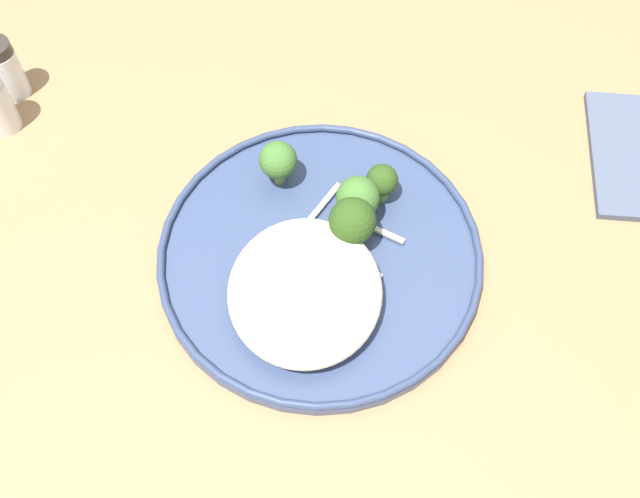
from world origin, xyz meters
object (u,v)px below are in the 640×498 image
object	(u,v)px
seared_scallop_right_edge	(350,294)
folded_napkin	(638,156)
dinner_plate	(320,255)
seared_scallop_tiny_bay	(330,314)
pepper_shaker	(5,69)
broccoli_floret_small_sprig	(382,181)
broccoli_floret_front_edge	(278,161)
seared_scallop_half_hidden	(295,286)
seared_scallop_center_golden	(301,327)
broccoli_floret_rear_charred	(358,198)
broccoli_floret_right_tilted	(353,221)

from	to	relation	value
seared_scallop_right_edge	folded_napkin	distance (m)	0.33
dinner_plate	folded_napkin	bearing A→B (deg)	-68.37
seared_scallop_tiny_bay	pepper_shaker	xyz separation A→B (m)	(0.26, 0.33, 0.01)
dinner_plate	broccoli_floret_small_sprig	xyz separation A→B (m)	(0.06, -0.05, 0.03)
broccoli_floret_front_edge	folded_napkin	xyz separation A→B (m)	(0.04, -0.35, -0.04)
seared_scallop_right_edge	folded_napkin	size ratio (longest dim) A/B	0.20
seared_scallop_half_hidden	seared_scallop_center_golden	size ratio (longest dim) A/B	1.02
seared_scallop_half_hidden	folded_napkin	world-z (taller)	seared_scallop_half_hidden
seared_scallop_center_golden	pepper_shaker	size ratio (longest dim) A/B	0.45
seared_scallop_tiny_bay	broccoli_floret_rear_charred	distance (m)	0.11
seared_scallop_right_edge	seared_scallop_half_hidden	world-z (taller)	seared_scallop_right_edge
seared_scallop_tiny_bay	broccoli_floret_right_tilted	size ratio (longest dim) A/B	0.45
seared_scallop_tiny_bay	folded_napkin	world-z (taller)	seared_scallop_tiny_bay
dinner_plate	seared_scallop_half_hidden	size ratio (longest dim) A/B	9.42
broccoli_floret_right_tilted	folded_napkin	distance (m)	0.30
dinner_plate	broccoli_floret_front_edge	size ratio (longest dim) A/B	5.85
broccoli_floret_front_edge	broccoli_floret_right_tilted	bearing A→B (deg)	-134.35
broccoli_floret_rear_charred	broccoli_floret_small_sprig	world-z (taller)	broccoli_floret_rear_charred
seared_scallop_half_hidden	pepper_shaker	size ratio (longest dim) A/B	0.46
seared_scallop_tiny_bay	folded_napkin	xyz separation A→B (m)	(0.18, -0.30, -0.02)
broccoli_floret_front_edge	broccoli_floret_right_tilted	world-z (taller)	broccoli_floret_right_tilted
broccoli_floret_right_tilted	broccoli_floret_small_sprig	xyz separation A→B (m)	(0.05, -0.03, -0.01)
broccoli_floret_front_edge	seared_scallop_half_hidden	bearing A→B (deg)	-170.75
broccoli_floret_rear_charred	seared_scallop_tiny_bay	bearing A→B (deg)	167.75
seared_scallop_right_edge	pepper_shaker	bearing A→B (deg)	55.49
broccoli_floret_front_edge	broccoli_floret_right_tilted	size ratio (longest dim) A/B	0.88
seared_scallop_center_golden	broccoli_floret_front_edge	xyz separation A→B (m)	(0.16, 0.03, 0.02)
seared_scallop_tiny_bay	pepper_shaker	bearing A→B (deg)	52.05
folded_napkin	pepper_shaker	bearing A→B (deg)	83.49
broccoli_floret_small_sprig	pepper_shaker	world-z (taller)	pepper_shaker
dinner_plate	seared_scallop_tiny_bay	distance (m)	0.06
broccoli_floret_front_edge	seared_scallop_right_edge	bearing A→B (deg)	-151.80
dinner_plate	seared_scallop_center_golden	xyz separation A→B (m)	(-0.08, 0.01, 0.01)
dinner_plate	broccoli_floret_rear_charred	bearing A→B (deg)	-39.11
broccoli_floret_rear_charred	broccoli_floret_right_tilted	bearing A→B (deg)	169.96
seared_scallop_center_golden	broccoli_floret_small_sprig	size ratio (longest dim) A/B	0.73
folded_napkin	pepper_shaker	xyz separation A→B (m)	(0.07, 0.62, 0.03)
folded_napkin	broccoli_floret_rear_charred	bearing A→B (deg)	106.59
seared_scallop_right_edge	folded_napkin	bearing A→B (deg)	-59.35
dinner_plate	folded_napkin	world-z (taller)	dinner_plate
broccoli_floret_small_sprig	folded_napkin	size ratio (longest dim) A/B	0.27
seared_scallop_right_edge	broccoli_floret_front_edge	size ratio (longest dim) A/B	0.60
folded_napkin	seared_scallop_tiny_bay	bearing A→B (deg)	121.91
seared_scallop_right_edge	seared_scallop_center_golden	world-z (taller)	seared_scallop_right_edge
broccoli_floret_rear_charred	broccoli_floret_small_sprig	distance (m)	0.03
seared_scallop_center_golden	pepper_shaker	distance (m)	0.41
seared_scallop_center_golden	broccoli_floret_small_sprig	world-z (taller)	broccoli_floret_small_sprig
seared_scallop_right_edge	broccoli_floret_small_sprig	size ratio (longest dim) A/B	0.72
broccoli_floret_small_sprig	broccoli_floret_rear_charred	bearing A→B (deg)	137.10
seared_scallop_center_golden	folded_napkin	bearing A→B (deg)	-58.42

